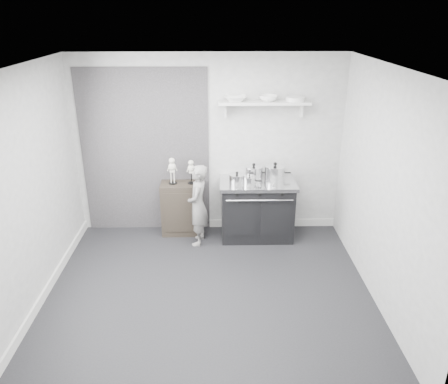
# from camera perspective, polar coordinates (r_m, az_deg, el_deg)

# --- Properties ---
(ground) EXTENTS (4.00, 4.00, 0.00)m
(ground) POSITION_cam_1_polar(r_m,az_deg,el_deg) (5.54, -2.05, -12.99)
(ground) COLOR black
(ground) RESTS_ON ground
(room_shell) EXTENTS (4.02, 3.62, 2.71)m
(room_shell) POSITION_cam_1_polar(r_m,az_deg,el_deg) (4.92, -3.33, 3.76)
(room_shell) COLOR #9D9D9A
(room_shell) RESTS_ON ground
(wall_shelf) EXTENTS (1.30, 0.26, 0.24)m
(wall_shelf) POSITION_cam_1_polar(r_m,az_deg,el_deg) (6.34, 5.28, 11.47)
(wall_shelf) COLOR silver
(wall_shelf) RESTS_ON room_shell
(stove) EXTENTS (1.12, 0.70, 0.90)m
(stove) POSITION_cam_1_polar(r_m,az_deg,el_deg) (6.62, 4.32, -2.18)
(stove) COLOR black
(stove) RESTS_ON ground
(side_cabinet) EXTENTS (0.63, 0.37, 0.82)m
(side_cabinet) POSITION_cam_1_polar(r_m,az_deg,el_deg) (6.75, -5.43, -2.11)
(side_cabinet) COLOR black
(side_cabinet) RESTS_ON ground
(child) EXTENTS (0.35, 0.48, 1.22)m
(child) POSITION_cam_1_polar(r_m,az_deg,el_deg) (6.35, -3.41, -1.73)
(child) COLOR gray
(child) RESTS_ON ground
(pot_front_left) EXTENTS (0.32, 0.23, 0.18)m
(pot_front_left) POSITION_cam_1_polar(r_m,az_deg,el_deg) (6.33, 1.70, 1.76)
(pot_front_left) COLOR silver
(pot_front_left) RESTS_ON stove
(pot_back_left) EXTENTS (0.36, 0.28, 0.24)m
(pot_back_left) POSITION_cam_1_polar(r_m,az_deg,el_deg) (6.53, 3.89, 2.61)
(pot_back_left) COLOR silver
(pot_back_left) RESTS_ON stove
(pot_back_right) EXTENTS (0.40, 0.31, 0.26)m
(pot_back_right) POSITION_cam_1_polar(r_m,az_deg,el_deg) (6.52, 6.66, 2.57)
(pot_back_right) COLOR silver
(pot_back_right) RESTS_ON stove
(pot_front_center) EXTENTS (0.28, 0.19, 0.16)m
(pot_front_center) POSITION_cam_1_polar(r_m,az_deg,el_deg) (6.29, 3.32, 1.53)
(pot_front_center) COLOR silver
(pot_front_center) RESTS_ON stove
(skeleton_full) EXTENTS (0.13, 0.08, 0.47)m
(skeleton_full) POSITION_cam_1_polar(r_m,az_deg,el_deg) (6.52, -6.78, 3.02)
(skeleton_full) COLOR beige
(skeleton_full) RESTS_ON side_cabinet
(skeleton_torso) EXTENTS (0.12, 0.08, 0.42)m
(skeleton_torso) POSITION_cam_1_polar(r_m,az_deg,el_deg) (6.51, -4.32, 2.87)
(skeleton_torso) COLOR beige
(skeleton_torso) RESTS_ON side_cabinet
(bowl_large) EXTENTS (0.32, 0.32, 0.08)m
(bowl_large) POSITION_cam_1_polar(r_m,az_deg,el_deg) (6.28, 1.47, 12.13)
(bowl_large) COLOR white
(bowl_large) RESTS_ON wall_shelf
(bowl_small) EXTENTS (0.26, 0.26, 0.08)m
(bowl_small) POSITION_cam_1_polar(r_m,az_deg,el_deg) (6.32, 5.80, 12.09)
(bowl_small) COLOR white
(bowl_small) RESTS_ON wall_shelf
(plate_stack) EXTENTS (0.27, 0.27, 0.06)m
(plate_stack) POSITION_cam_1_polar(r_m,az_deg,el_deg) (6.38, 9.27, 11.92)
(plate_stack) COLOR silver
(plate_stack) RESTS_ON wall_shelf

